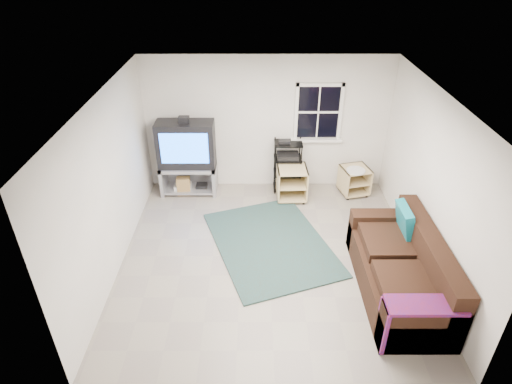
{
  "coord_description": "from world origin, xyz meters",
  "views": [
    {
      "loc": [
        -0.22,
        -5.28,
        4.38
      ],
      "look_at": [
        -0.21,
        0.4,
        0.95
      ],
      "focal_mm": 30.0,
      "sensor_mm": 36.0,
      "label": 1
    }
  ],
  "objects_px": {
    "av_rack": "(287,169)",
    "side_table_left": "(291,181)",
    "side_table_right": "(354,178)",
    "tv_unit": "(187,152)",
    "sofa": "(402,271)"
  },
  "relations": [
    {
      "from": "side_table_right",
      "to": "side_table_left",
      "type": "bearing_deg",
      "value": -172.45
    },
    {
      "from": "side_table_left",
      "to": "sofa",
      "type": "xyz_separation_m",
      "value": [
        1.35,
        -2.55,
        0.01
      ]
    },
    {
      "from": "tv_unit",
      "to": "side_table_right",
      "type": "relative_size",
      "value": 2.59
    },
    {
      "from": "av_rack",
      "to": "side_table_left",
      "type": "height_order",
      "value": "av_rack"
    },
    {
      "from": "side_table_right",
      "to": "av_rack",
      "type": "bearing_deg",
      "value": 173.87
    },
    {
      "from": "tv_unit",
      "to": "side_table_left",
      "type": "xyz_separation_m",
      "value": [
        1.98,
        -0.22,
        -0.51
      ]
    },
    {
      "from": "tv_unit",
      "to": "sofa",
      "type": "bearing_deg",
      "value": -39.75
    },
    {
      "from": "av_rack",
      "to": "side_table_right",
      "type": "height_order",
      "value": "av_rack"
    },
    {
      "from": "tv_unit",
      "to": "side_table_left",
      "type": "relative_size",
      "value": 2.41
    },
    {
      "from": "tv_unit",
      "to": "side_table_left",
      "type": "distance_m",
      "value": 2.06
    },
    {
      "from": "av_rack",
      "to": "side_table_right",
      "type": "bearing_deg",
      "value": -6.13
    },
    {
      "from": "tv_unit",
      "to": "av_rack",
      "type": "relative_size",
      "value": 1.49
    },
    {
      "from": "av_rack",
      "to": "tv_unit",
      "type": "bearing_deg",
      "value": -177.71
    },
    {
      "from": "side_table_right",
      "to": "sofa",
      "type": "bearing_deg",
      "value": -87.23
    },
    {
      "from": "av_rack",
      "to": "sofa",
      "type": "relative_size",
      "value": 0.47
    }
  ]
}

